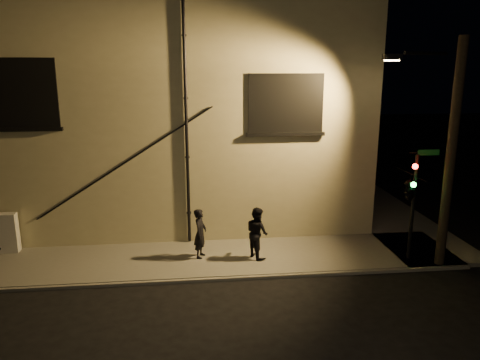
{
  "coord_description": "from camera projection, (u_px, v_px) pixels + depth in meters",
  "views": [
    {
      "loc": [
        -1.76,
        -12.88,
        6.31
      ],
      "look_at": [
        -0.11,
        1.8,
        2.63
      ],
      "focal_mm": 35.0,
      "sensor_mm": 36.0,
      "label": 1
    }
  ],
  "objects": [
    {
      "name": "ground",
      "position": [
        250.0,
        278.0,
        14.13
      ],
      "size": [
        90.0,
        90.0,
        0.0
      ],
      "primitive_type": "plane",
      "color": "black"
    },
    {
      "name": "sidewalk",
      "position": [
        266.0,
        226.0,
        18.48
      ],
      "size": [
        21.0,
        16.0,
        0.12
      ],
      "color": "#595750",
      "rests_on": "ground"
    },
    {
      "name": "building",
      "position": [
        160.0,
        107.0,
        21.42
      ],
      "size": [
        16.2,
        12.23,
        8.8
      ],
      "color": "tan",
      "rests_on": "ground"
    },
    {
      "name": "pedestrian_a",
      "position": [
        200.0,
        233.0,
        15.23
      ],
      "size": [
        0.56,
        0.69,
        1.64
      ],
      "primitive_type": "imported",
      "rotation": [
        0.0,
        0.0,
        1.25
      ],
      "color": "black",
      "rests_on": "sidewalk"
    },
    {
      "name": "pedestrian_b",
      "position": [
        257.0,
        232.0,
        15.23
      ],
      "size": [
        0.93,
        1.02,
        1.69
      ],
      "primitive_type": "imported",
      "rotation": [
        0.0,
        0.0,
        2.0
      ],
      "color": "black",
      "rests_on": "sidewalk"
    },
    {
      "name": "traffic_signal",
      "position": [
        410.0,
        188.0,
        14.61
      ],
      "size": [
        1.14,
        2.08,
        3.6
      ],
      "color": "black",
      "rests_on": "sidewalk"
    },
    {
      "name": "streetlamp_pole",
      "position": [
        447.0,
        150.0,
        14.09
      ],
      "size": [
        2.02,
        1.39,
        7.11
      ],
      "color": "black",
      "rests_on": "ground"
    }
  ]
}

